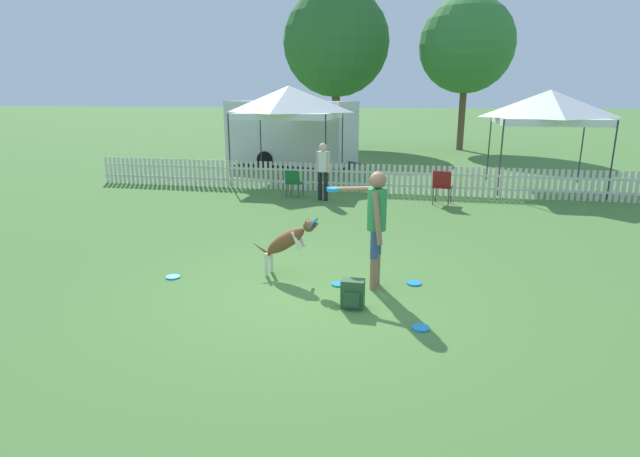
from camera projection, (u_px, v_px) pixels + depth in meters
name	position (u px, v px, depth m)	size (l,w,h in m)	color
ground_plane	(308.00, 294.00, 7.24)	(240.00, 240.00, 0.00)	#4C7A38
handler_person	(375.00, 216.00, 7.26)	(0.97, 0.76, 1.75)	#8C664C
leaping_dog	(288.00, 240.00, 7.82)	(1.16, 0.36, 1.01)	brown
frisbee_near_handler	(414.00, 283.00, 7.64)	(0.22, 0.22, 0.02)	#1E8CD8
frisbee_near_dog	(338.00, 284.00, 7.60)	(0.22, 0.22, 0.02)	#1E8CD8
frisbee_midfield	(421.00, 328.00, 6.17)	(0.22, 0.22, 0.02)	#1E8CD8
frisbee_far_scatter	(173.00, 277.00, 7.90)	(0.22, 0.22, 0.02)	#1E8CD8
backpack_on_grass	(353.00, 294.00, 6.74)	(0.31, 0.24, 0.40)	#2D5633
picket_fence	(370.00, 179.00, 14.73)	(17.60, 0.04, 0.85)	silver
folding_chair_blue_left	(294.00, 181.00, 14.06)	(0.47, 0.49, 0.78)	#333338
folding_chair_center	(442.00, 184.00, 13.07)	(0.55, 0.57, 0.91)	#333338
canopy_tent_main	(549.00, 107.00, 14.88)	(2.94, 2.94, 2.97)	#333338
canopy_tent_secondary	(289.00, 102.00, 16.42)	(3.13, 3.13, 3.12)	#333338
spectator_standing	(323.00, 166.00, 13.52)	(0.40, 0.27, 1.56)	black
equipment_trailer	(291.00, 132.00, 20.10)	(5.95, 3.16, 2.59)	silver
tree_left_grove	(467.00, 45.00, 25.34)	(4.80, 4.80, 7.70)	brown
tree_right_grove	(336.00, 43.00, 26.87)	(5.72, 5.72, 8.44)	brown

